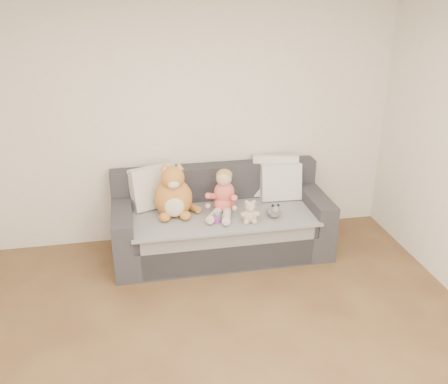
% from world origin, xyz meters
% --- Properties ---
extents(room_shell, '(5.00, 5.00, 5.00)m').
position_xyz_m(room_shell, '(0.00, 0.42, 1.30)').
color(room_shell, brown).
rests_on(room_shell, ground).
extents(sofa, '(2.20, 0.94, 0.85)m').
position_xyz_m(sofa, '(0.31, 2.06, 0.31)').
color(sofa, '#292A2F').
rests_on(sofa, ground).
extents(cushion_left, '(0.52, 0.36, 0.45)m').
position_xyz_m(cushion_left, '(-0.36, 2.28, 0.69)').
color(cushion_left, beige).
rests_on(cushion_left, sofa).
extents(cushion_right_back, '(0.53, 0.33, 0.46)m').
position_xyz_m(cushion_right_back, '(0.96, 2.32, 0.70)').
color(cushion_right_back, beige).
rests_on(cushion_right_back, sofa).
extents(cushion_right_front, '(0.44, 0.21, 0.41)m').
position_xyz_m(cushion_right_front, '(0.99, 2.21, 0.67)').
color(cushion_right_front, beige).
rests_on(cushion_right_front, sofa).
extents(toddler, '(0.34, 0.47, 0.46)m').
position_xyz_m(toddler, '(0.32, 1.98, 0.67)').
color(toddler, '#DD584E').
rests_on(toddler, sofa).
extents(plush_cat, '(0.47, 0.40, 0.59)m').
position_xyz_m(plush_cat, '(-0.17, 2.03, 0.69)').
color(plush_cat, '#A24E24').
rests_on(plush_cat, sofa).
extents(teddy_bear, '(0.19, 0.14, 0.24)m').
position_xyz_m(teddy_bear, '(0.53, 1.72, 0.57)').
color(teddy_bear, tan).
rests_on(teddy_bear, sofa).
extents(plush_cow, '(0.14, 0.21, 0.17)m').
position_xyz_m(plush_cow, '(0.79, 1.78, 0.54)').
color(plush_cow, white).
rests_on(plush_cow, sofa).
extents(sippy_cup, '(0.12, 0.07, 0.13)m').
position_xyz_m(sippy_cup, '(0.22, 1.77, 0.54)').
color(sippy_cup, purple).
rests_on(sippy_cup, sofa).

